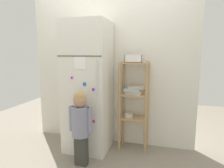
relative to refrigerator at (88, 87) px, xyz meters
The scene contains 6 objects.
ground_plane 0.95m from the refrigerator, ahead, with size 6.00×6.00×0.00m, color gray.
kitchen_wall_back 0.47m from the refrigerator, 51.35° to the left, with size 2.53×0.03×2.34m, color silver.
refrigerator is the anchor object (origin of this frame).
child_standing 0.57m from the refrigerator, 80.12° to the right, with size 0.31×0.23×0.95m.
pantry_shelf_unit 0.67m from the refrigerator, 12.86° to the left, with size 0.41×0.28×1.27m.
fruit_bin 0.76m from the refrigerator, 14.12° to the left, with size 0.23×0.16×0.10m.
Camera 1 is at (0.78, -2.49, 1.39)m, focal length 30.67 mm.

